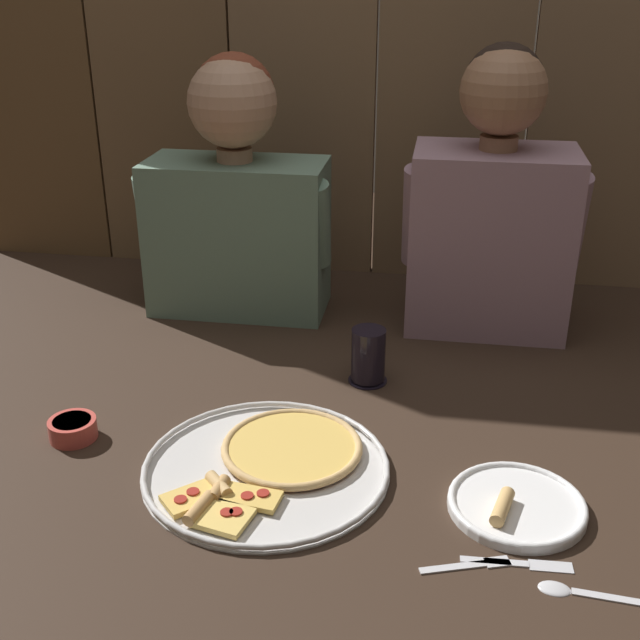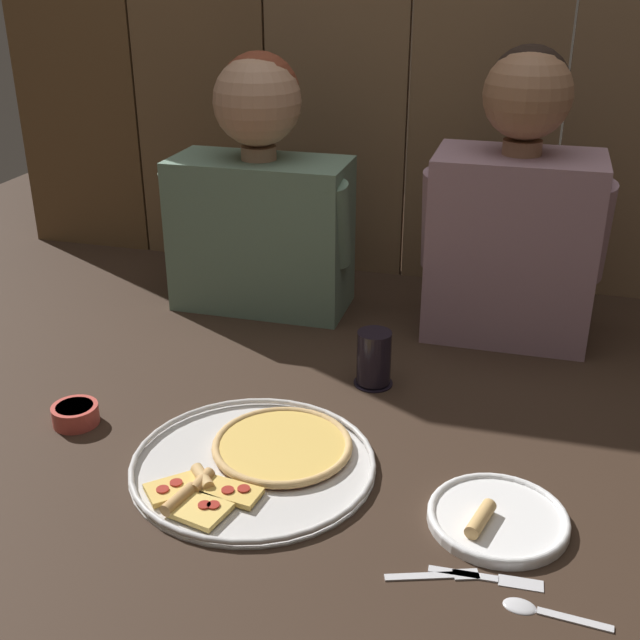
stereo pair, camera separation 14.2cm
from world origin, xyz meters
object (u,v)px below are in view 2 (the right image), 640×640
at_px(dipping_bowl, 75,413).
at_px(diner_right, 515,211).
at_px(drinking_glass, 374,359).
at_px(pizza_tray, 260,459).
at_px(diner_left, 260,194).
at_px(dinner_plate, 497,518).

xyz_separation_m(dipping_bowl, diner_right, (0.72, 0.61, 0.26)).
xyz_separation_m(drinking_glass, dipping_bowl, (-0.49, -0.29, -0.04)).
relative_size(pizza_tray, drinking_glass, 3.62).
bearing_deg(drinking_glass, diner_left, 136.88).
height_order(dipping_bowl, diner_left, diner_left).
relative_size(dinner_plate, drinking_glass, 1.88).
relative_size(dipping_bowl, diner_left, 0.14).
height_order(dinner_plate, diner_right, diner_right).
distance_m(dinner_plate, diner_left, 0.96).
xyz_separation_m(dinner_plate, diner_right, (-0.04, 0.69, 0.27)).
bearing_deg(dipping_bowl, drinking_glass, 30.47).
bearing_deg(pizza_tray, diner_right, 60.73).
distance_m(dinner_plate, diner_right, 0.74).
xyz_separation_m(dinner_plate, dipping_bowl, (-0.76, 0.08, 0.01)).
height_order(dinner_plate, dipping_bowl, dipping_bowl).
relative_size(pizza_tray, dinner_plate, 1.93).
bearing_deg(diner_left, pizza_tray, -71.32).
bearing_deg(diner_right, dinner_plate, -87.06).
bearing_deg(diner_right, pizza_tray, -119.27).
height_order(pizza_tray, dipping_bowl, dipping_bowl).
distance_m(diner_left, diner_right, 0.57).
bearing_deg(pizza_tray, diner_left, 108.68).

